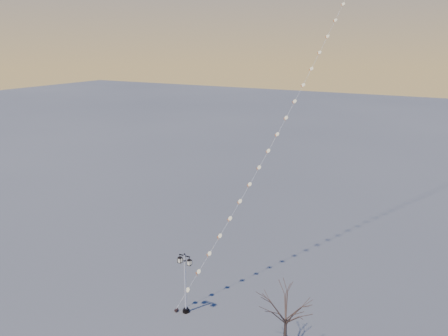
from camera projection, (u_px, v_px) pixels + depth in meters
The scene contains 4 objects.
ground at pixel (171, 332), 29.45m from camera, with size 300.00×300.00×0.00m, color #505151.
street_lamp at pixel (185, 280), 30.88m from camera, with size 1.18×0.52×4.66m.
bare_tree at pixel (286, 310), 26.92m from camera, with size 2.53×2.53×4.19m.
kite_train at pixel (329, 8), 37.85m from camera, with size 10.60×34.89×43.33m.
Camera 1 is at (15.20, -20.47, 18.74)m, focal length 35.12 mm.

